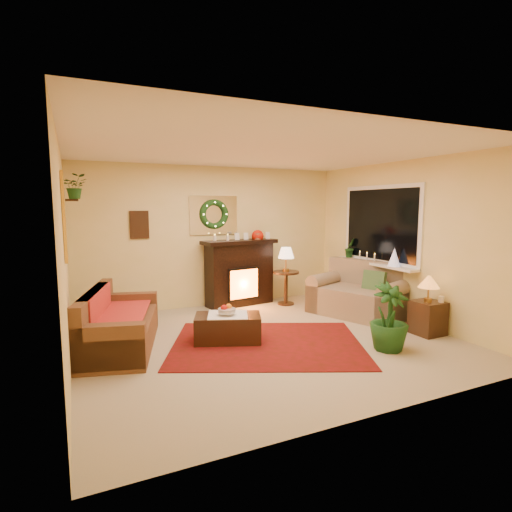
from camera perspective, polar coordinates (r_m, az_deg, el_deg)
name	(u,v)px	position (r m, az deg, el deg)	size (l,w,h in m)	color
floor	(266,340)	(5.74, 1.50, -11.87)	(5.00, 5.00, 0.00)	beige
ceiling	(267,151)	(5.48, 1.59, 14.80)	(5.00, 5.00, 0.00)	white
wall_back	(214,237)	(7.53, -6.07, 2.76)	(5.00, 5.00, 0.00)	#EFD88C
wall_front	(383,273)	(3.60, 17.63, -2.30)	(5.00, 5.00, 0.00)	#EFD88C
wall_left	(64,258)	(4.90, -25.68, -0.24)	(4.50, 4.50, 0.00)	#EFD88C
wall_right	(404,241)	(6.93, 20.41, 1.98)	(4.50, 4.50, 0.00)	#EFD88C
area_rug	(267,343)	(5.58, 1.59, -12.39)	(2.54, 1.91, 0.01)	maroon
sofa	(121,316)	(5.61, -18.74, -8.11)	(0.80, 1.82, 0.78)	#503220
red_throw	(118,311)	(5.76, -19.08, -7.48)	(0.75, 1.22, 0.02)	red
fireplace	(239,276)	(7.58, -2.38, -2.89)	(1.27, 0.40, 1.17)	#341810
poinsettia	(258,236)	(7.66, 0.24, 2.87)	(0.23, 0.23, 0.23)	#BF1505
mantel_candle_a	(215,240)	(7.32, -5.89, 2.33)	(0.06, 0.06, 0.17)	silver
mantel_candle_b	(228,239)	(7.36, -4.07, 2.37)	(0.05, 0.05, 0.16)	silver
mantel_mirror	(214,215)	(7.49, -6.06, 5.80)	(0.92, 0.02, 0.72)	white
wreath	(214,214)	(7.46, -5.97, 5.95)	(0.55, 0.55, 0.11)	#194719
wall_art	(139,225)	(7.18, -16.33, 4.30)	(0.32, 0.03, 0.48)	#381E11
gold_mirror	(64,216)	(5.17, -25.69, 5.12)	(0.03, 0.84, 1.00)	gold
hanging_plant	(76,199)	(5.92, -24.34, 7.49)	(0.33, 0.28, 0.36)	#194719
loveseat	(359,291)	(7.07, 14.45, -4.92)	(0.92, 1.58, 0.92)	tan
window_frame	(380,225)	(7.30, 17.36, 4.31)	(0.03, 1.86, 1.36)	white
window_glass	(380,225)	(7.29, 17.27, 4.31)	(0.02, 1.70, 1.22)	black
window_sill	(374,263)	(7.30, 16.55, -1.03)	(0.22, 1.86, 0.04)	white
mini_tree	(394,257)	(6.91, 19.15, -0.16)	(0.20, 0.20, 0.30)	white
sill_plant	(350,247)	(7.84, 13.30, 1.20)	(0.27, 0.22, 0.49)	black
side_table_round	(286,288)	(7.65, 4.29, -4.53)	(0.49, 0.49, 0.64)	black
lamp_cream	(286,259)	(7.55, 4.31, -0.42)	(0.31, 0.31, 0.47)	#FFD8B2
end_table_square	(428,316)	(6.42, 23.33, -7.89)	(0.40, 0.40, 0.49)	black
lamp_tiffany	(429,285)	(6.27, 23.45, -3.78)	(0.30, 0.30, 0.44)	yellow
coffee_table	(228,327)	(5.62, -4.04, -10.05)	(0.90, 0.49, 0.38)	black
fruit_bowl	(227,311)	(5.52, -4.19, -7.78)	(0.24, 0.24, 0.06)	silver
floor_palm	(389,316)	(5.51, 18.48, -8.17)	(1.47, 1.47, 2.63)	#1A3617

